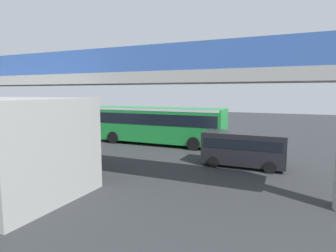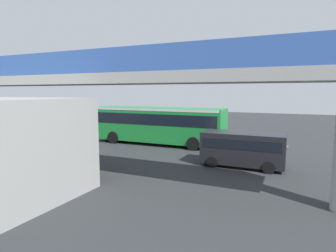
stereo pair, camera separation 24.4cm
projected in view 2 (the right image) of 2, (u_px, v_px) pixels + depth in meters
ground at (177, 143)px, 24.82m from camera, size 80.00×80.00×0.00m
city_bus at (157, 122)px, 23.99m from camera, size 11.54×2.85×3.15m
parked_van at (243, 147)px, 16.81m from camera, size 4.80×2.17×2.05m
bicycle_orange at (56, 134)px, 27.31m from camera, size 1.77×0.44×0.96m
bicycle_blue at (53, 137)px, 25.72m from camera, size 1.77×0.44×0.96m
bicycle_black at (37, 135)px, 26.63m from camera, size 1.77×0.44×0.96m
pedestrian at (187, 132)px, 25.35m from camera, size 0.38×0.38×1.79m
traffic_sign at (153, 116)px, 30.16m from camera, size 0.08×0.60×2.80m
lane_dash_leftmost at (275, 145)px, 23.56m from camera, size 2.00×0.20×0.01m
lane_dash_left at (228, 142)px, 25.20m from camera, size 2.00×0.20×0.01m
lane_dash_centre at (186, 139)px, 26.83m from camera, size 2.00×0.20×0.01m
lane_dash_right at (149, 136)px, 28.47m from camera, size 2.00×0.20×0.01m
lane_dash_rightmost at (116, 134)px, 30.10m from camera, size 2.00×0.20×0.01m
pedestrian_overpass at (99, 87)px, 14.60m from camera, size 24.35×2.60×6.45m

